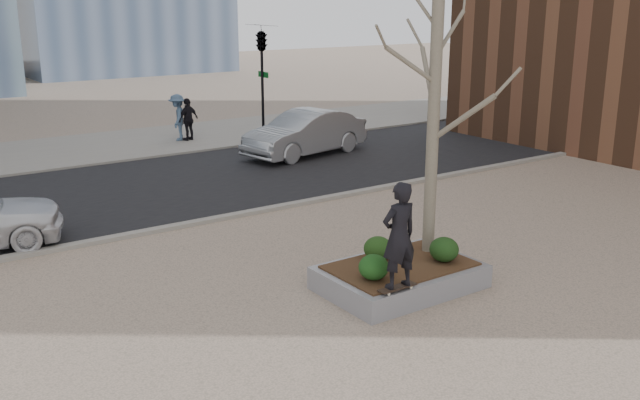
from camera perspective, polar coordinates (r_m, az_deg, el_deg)
ground at (r=13.48m, az=3.13°, el=-7.98°), size 120.00×120.00×0.00m
street at (r=21.81m, az=-13.18°, el=0.96°), size 60.00×8.00×0.02m
far_sidewalk at (r=28.30m, az=-18.51°, el=3.91°), size 60.00×6.00×0.02m
planter at (r=13.98m, az=6.40°, el=-6.15°), size 3.00×2.00×0.45m
planter_mulch at (r=13.90m, az=6.44°, el=-5.22°), size 2.70×1.70×0.04m
sycamore_tree at (r=13.98m, az=9.17°, el=8.86°), size 2.80×2.80×6.60m
shrub_left at (r=13.05m, az=4.31°, el=-5.38°), size 0.55×0.55×0.47m
shrub_middle at (r=13.99m, az=4.66°, el=-3.89°), size 0.56×0.56×0.48m
shrub_right at (r=14.09m, az=9.90°, el=-3.92°), size 0.57×0.57×0.49m
skateboard at (r=12.77m, az=6.21°, el=-7.07°), size 0.78×0.20×0.08m
skateboarder at (r=12.42m, az=6.34°, el=-2.83°), size 0.72×0.49×1.91m
car_silver at (r=25.58m, az=-1.21°, el=5.37°), size 5.05×2.56×1.59m
car_third at (r=32.41m, az=15.38°, el=6.83°), size 5.14×3.31×1.39m
pedestrian_b at (r=28.85m, az=-11.31°, el=6.51°), size 1.17×1.36×1.83m
pedestrian_c at (r=28.79m, az=-10.49°, el=6.37°), size 1.06×0.72×1.67m
traffic_light_far at (r=28.29m, az=-4.63°, el=9.26°), size 0.60×2.48×4.50m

